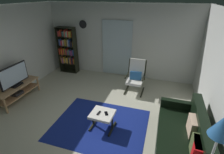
# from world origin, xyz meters

# --- Properties ---
(ground_plane) EXTENTS (7.02, 7.02, 0.00)m
(ground_plane) POSITION_xyz_m (0.00, 0.00, 0.00)
(ground_plane) COLOR beige
(wall_back) EXTENTS (5.60, 0.06, 2.60)m
(wall_back) POSITION_xyz_m (0.00, 2.90, 1.30)
(wall_back) COLOR silver
(wall_back) RESTS_ON ground
(glass_door_panel) EXTENTS (1.10, 0.01, 2.00)m
(glass_door_panel) POSITION_xyz_m (-0.09, 2.83, 1.05)
(glass_door_panel) COLOR silver
(area_rug) EXTENTS (2.20, 1.78, 0.01)m
(area_rug) POSITION_xyz_m (0.32, -0.01, 0.00)
(area_rug) COLOR navy
(area_rug) RESTS_ON ground
(tv_stand) EXTENTS (0.45, 1.36, 0.47)m
(tv_stand) POSITION_xyz_m (-2.36, 0.30, 0.31)
(tv_stand) COLOR tan
(tv_stand) RESTS_ON ground
(television) EXTENTS (0.20, 0.94, 0.62)m
(television) POSITION_xyz_m (-2.36, 0.31, 0.77)
(television) COLOR black
(television) RESTS_ON tv_stand
(bookshelf_near_tv) EXTENTS (0.71, 0.30, 1.76)m
(bookshelf_near_tv) POSITION_xyz_m (-1.99, 2.61, 0.95)
(bookshelf_near_tv) COLOR black
(bookshelf_near_tv) RESTS_ON ground
(leather_sofa) EXTENTS (0.85, 1.71, 0.84)m
(leather_sofa) POSITION_xyz_m (2.14, -0.14, 0.31)
(leather_sofa) COLOR black
(leather_sofa) RESTS_ON ground
(lounge_armchair) EXTENTS (0.57, 0.66, 1.02)m
(lounge_armchair) POSITION_xyz_m (0.82, 1.89, 0.53)
(lounge_armchair) COLOR black
(lounge_armchair) RESTS_ON ground
(ottoman) EXTENTS (0.54, 0.50, 0.41)m
(ottoman) POSITION_xyz_m (0.41, -0.07, 0.34)
(ottoman) COLOR white
(ottoman) RESTS_ON ground
(tv_remote) EXTENTS (0.06, 0.15, 0.02)m
(tv_remote) POSITION_xyz_m (0.33, -0.10, 0.42)
(tv_remote) COLOR black
(tv_remote) RESTS_ON ottoman
(cell_phone) EXTENTS (0.13, 0.16, 0.01)m
(cell_phone) POSITION_xyz_m (0.50, -0.06, 0.42)
(cell_phone) COLOR black
(cell_phone) RESTS_ON ottoman
(floor_lamp_by_sofa) EXTENTS (0.23, 0.23, 1.82)m
(floor_lamp_by_sofa) POSITION_xyz_m (2.20, -1.43, 1.53)
(floor_lamp_by_sofa) COLOR #A5A5AD
(floor_lamp_by_sofa) RESTS_ON ground
(wall_clock) EXTENTS (0.29, 0.03, 0.29)m
(wall_clock) POSITION_xyz_m (-1.38, 2.82, 1.85)
(wall_clock) COLOR silver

